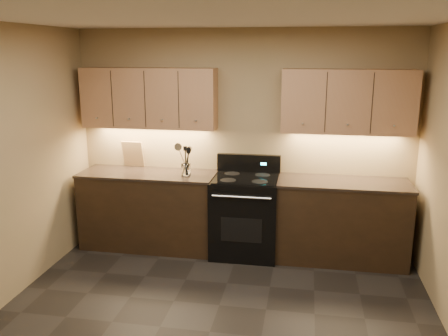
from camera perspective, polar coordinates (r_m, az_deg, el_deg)
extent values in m
plane|color=black|center=(4.30, -1.72, -19.10)|extent=(4.00, 4.00, 0.00)
plane|color=silver|center=(3.61, -2.03, 17.98)|extent=(4.00, 4.00, 0.00)
cube|color=#9F845D|center=(5.67, 2.28, 3.33)|extent=(4.00, 0.04, 2.60)
cube|color=black|center=(5.86, -8.97, -5.10)|extent=(1.60, 0.60, 0.90)
cube|color=#382B24|center=(5.72, -9.15, -0.69)|extent=(1.62, 0.62, 0.03)
cube|color=black|center=(5.58, 13.94, -6.34)|extent=(1.44, 0.60, 0.90)
cube|color=#382B24|center=(5.44, 14.22, -1.74)|extent=(1.46, 0.62, 0.03)
cube|color=black|center=(5.57, 2.56, -5.83)|extent=(0.76, 0.65, 0.92)
cube|color=black|center=(5.43, 2.61, -1.21)|extent=(0.70, 0.60, 0.01)
cube|color=black|center=(5.68, 3.00, 0.55)|extent=(0.76, 0.07, 0.22)
cube|color=#19E5F2|center=(5.63, 4.77, 0.50)|extent=(0.06, 0.00, 0.03)
cylinder|color=silver|center=(5.15, 2.10, -3.53)|extent=(0.65, 0.02, 0.02)
cube|color=black|center=(5.29, 2.09, -7.49)|extent=(0.46, 0.00, 0.28)
cylinder|color=black|center=(5.31, 0.48, -1.47)|extent=(0.18, 0.18, 0.00)
cylinder|color=black|center=(5.27, 4.34, -1.65)|extent=(0.18, 0.18, 0.00)
cylinder|color=black|center=(5.60, 0.99, -0.66)|extent=(0.18, 0.18, 0.00)
cylinder|color=black|center=(5.56, 4.66, -0.83)|extent=(0.18, 0.18, 0.00)
cube|color=#A27551|center=(5.71, -9.00, 8.31)|extent=(1.60, 0.30, 0.70)
cube|color=#A27551|center=(5.42, 14.68, 7.73)|extent=(1.44, 0.30, 0.70)
cube|color=#B2B5BA|center=(6.01, -10.12, 1.98)|extent=(0.08, 0.01, 0.12)
cylinder|color=white|center=(5.53, -4.61, -0.17)|extent=(0.12, 0.12, 0.14)
cylinder|color=white|center=(5.55, -4.60, -0.79)|extent=(0.11, 0.11, 0.02)
cube|color=tan|center=(6.01, -10.89, 1.67)|extent=(0.27, 0.11, 0.33)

